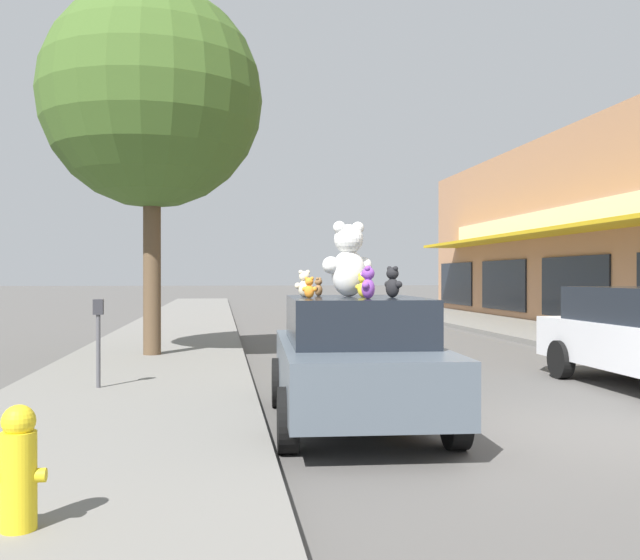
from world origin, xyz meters
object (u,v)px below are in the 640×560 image
at_px(teddy_bear_purple, 368,283).
at_px(teddy_bear_black, 393,282).
at_px(plush_art_car, 355,358).
at_px(teddy_bear_cream, 304,284).
at_px(fire_hydrant, 19,467).
at_px(teddy_bear_yellow, 363,285).
at_px(parking_meter, 98,331).
at_px(street_tree, 152,98).
at_px(teddy_bear_brown, 318,287).
at_px(teddy_bear_orange, 309,288).
at_px(teddy_bear_giant, 348,260).

xyz_separation_m(teddy_bear_purple, teddy_bear_black, (0.38, 0.44, 0.00)).
relative_size(plush_art_car, teddy_bear_purple, 11.38).
xyz_separation_m(teddy_bear_black, teddy_bear_cream, (-0.99, 0.34, -0.02)).
bearing_deg(fire_hydrant, teddy_bear_yellow, 50.39).
distance_m(fire_hydrant, parking_meter, 5.90).
bearing_deg(teddy_bear_black, street_tree, -2.80).
bearing_deg(teddy_bear_purple, teddy_bear_brown, -139.98).
distance_m(plush_art_car, teddy_bear_orange, 1.04).
bearing_deg(parking_meter, teddy_bear_yellow, -34.46).
bearing_deg(teddy_bear_black, teddy_bear_yellow, 27.65).
distance_m(teddy_bear_yellow, teddy_bear_orange, 0.74).
distance_m(teddy_bear_giant, parking_meter, 3.99).
height_order(teddy_bear_brown, street_tree, street_tree).
distance_m(teddy_bear_orange, parking_meter, 3.85).
relative_size(teddy_bear_giant, teddy_bear_yellow, 3.19).
xyz_separation_m(teddy_bear_yellow, parking_meter, (-3.40, 2.34, -0.68)).
bearing_deg(street_tree, teddy_bear_black, -63.96).
distance_m(teddy_bear_giant, street_tree, 7.83).
xyz_separation_m(teddy_bear_cream, parking_meter, (-2.72, 2.20, -0.70)).
distance_m(plush_art_car, teddy_bear_black, 0.99).
bearing_deg(fire_hydrant, parking_meter, 94.69).
bearing_deg(teddy_bear_purple, teddy_bear_orange, -97.62).
height_order(teddy_bear_purple, teddy_bear_cream, teddy_bear_purple).
bearing_deg(parking_meter, teddy_bear_purple, -41.79).
bearing_deg(teddy_bear_cream, teddy_bear_black, 146.11).
relative_size(street_tree, parking_meter, 5.91).
relative_size(teddy_bear_giant, teddy_bear_purple, 2.53).
xyz_separation_m(plush_art_car, teddy_bear_giant, (-0.03, 0.31, 1.15)).
relative_size(teddy_bear_black, street_tree, 0.05).
height_order(teddy_bear_giant, teddy_bear_orange, teddy_bear_giant).
height_order(teddy_bear_purple, fire_hydrant, teddy_bear_purple).
bearing_deg(teddy_bear_orange, teddy_bear_giant, -106.99).
bearing_deg(teddy_bear_giant, teddy_bear_yellow, 95.75).
xyz_separation_m(teddy_bear_brown, teddy_bear_yellow, (0.46, -0.54, 0.03)).
xyz_separation_m(teddy_bear_black, fire_hydrant, (-3.23, -3.33, -1.13)).
bearing_deg(fire_hydrant, teddy_bear_black, 45.87).
height_order(teddy_bear_brown, parking_meter, teddy_bear_brown).
relative_size(plush_art_car, parking_meter, 3.23).
bearing_deg(teddy_bear_yellow, teddy_bear_purple, 121.68).
distance_m(teddy_bear_black, street_tree, 8.50).
distance_m(street_tree, fire_hydrant, 11.29).
height_order(street_tree, fire_hydrant, street_tree).
bearing_deg(plush_art_car, teddy_bear_orange, -152.77).
bearing_deg(plush_art_car, teddy_bear_black, -19.76).
relative_size(teddy_bear_yellow, teddy_bear_orange, 1.18).
relative_size(teddy_bear_giant, teddy_bear_cream, 2.84).
distance_m(teddy_bear_giant, fire_hydrant, 4.92).
bearing_deg(teddy_bear_yellow, teddy_bear_orange, 62.04).
relative_size(teddy_bear_yellow, fire_hydrant, 0.36).
height_order(teddy_bear_giant, teddy_bear_yellow, teddy_bear_giant).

